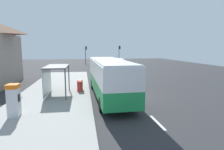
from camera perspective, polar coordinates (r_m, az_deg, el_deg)
ground_plane at (r=30.52m, az=-1.19°, el=0.02°), size 56.00×92.00×0.04m
sidewalk_platform at (r=18.61m, az=-16.22°, el=-5.10°), size 6.20×30.00×0.18m
lane_stripe_seg_0 at (r=11.58m, az=13.27°, el=-13.47°), size 0.16×2.20×0.01m
lane_stripe_seg_1 at (r=16.09m, az=6.62°, el=-7.18°), size 0.16×2.20×0.01m
lane_stripe_seg_2 at (r=20.82m, az=3.03°, el=-3.66°), size 0.16×2.20×0.01m
lane_stripe_seg_3 at (r=25.66m, az=0.80°, el=-1.44°), size 0.16×2.20×0.01m
lane_stripe_seg_4 at (r=30.55m, az=-0.72°, el=0.08°), size 0.16×2.20×0.01m
lane_stripe_seg_5 at (r=35.47m, az=-1.82°, el=1.17°), size 0.16×2.20×0.01m
lane_stripe_seg_6 at (r=40.41m, az=-2.65°, el=2.00°), size 0.16×2.20×0.01m
lane_stripe_seg_7 at (r=45.36m, az=-3.30°, el=2.65°), size 0.16×2.20×0.01m
bus at (r=16.39m, az=-0.92°, el=-0.29°), size 2.80×11.07×3.21m
white_van at (r=34.76m, az=1.53°, el=3.25°), size 2.24×5.29×2.30m
sedan_near at (r=54.23m, az=-2.00°, el=4.35°), size 1.84×4.40×1.52m
ticket_machine at (r=12.78m, az=-27.02°, el=-6.61°), size 0.66×0.76×1.94m
recycling_bin_red at (r=18.38m, az=-9.45°, el=-3.25°), size 0.52×0.52×0.95m
recycling_bin_orange at (r=19.07m, az=-9.42°, el=-2.85°), size 0.52×0.52×0.95m
traffic_light_near_side at (r=50.41m, az=2.18°, el=6.84°), size 0.49×0.28×4.82m
traffic_light_far_side at (r=50.34m, az=-7.72°, el=6.68°), size 0.49×0.28×4.69m
bus_shelter at (r=17.31m, az=-16.95°, el=0.65°), size 1.80×4.00×2.50m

